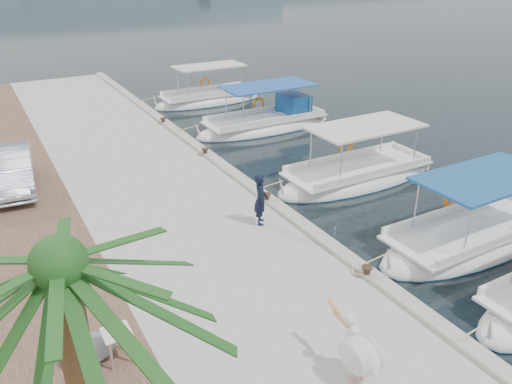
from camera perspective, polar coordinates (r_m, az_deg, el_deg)
ground at (r=16.03m, az=5.05°, el=-4.57°), size 400.00×400.00×0.00m
concrete_quay at (r=18.77m, az=-11.28°, el=0.50°), size 6.00×40.00×0.50m
quay_curb at (r=19.59m, az=-3.67°, el=3.01°), size 0.44×40.00×0.12m
cobblestone_strip at (r=18.07m, az=-26.37°, el=-2.80°), size 4.00×40.00×0.50m
fishing_caique_b at (r=16.61m, az=23.32°, el=-5.10°), size 7.05×2.49×2.83m
fishing_caique_c at (r=19.95m, az=11.46°, el=1.61°), size 7.29×2.49×2.83m
fishing_caique_d at (r=25.78m, az=1.23°, el=7.66°), size 7.70×2.51×2.83m
fishing_caique_e at (r=30.74m, az=-5.50°, el=10.32°), size 6.86×2.22×2.83m
mooring_bollards at (r=16.65m, az=1.24°, el=-0.59°), size 0.28×20.28×0.33m
pelican at (r=10.11m, az=11.73°, el=-17.51°), size 0.63×1.63×1.26m
fisherman at (r=15.09m, az=0.52°, el=-0.83°), size 0.62×0.70×1.62m
date_palm at (r=5.21m, az=-21.53°, el=-8.01°), size 4.60×4.60×5.67m
parked_car at (r=19.55m, az=-26.32°, el=2.34°), size 1.86×4.39×1.41m
tarp_bundle at (r=11.19m, az=-18.62°, el=-16.62°), size 1.10×0.90×0.40m
folding_table at (r=10.73m, az=-15.54°, el=-15.96°), size 0.55×0.55×0.73m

